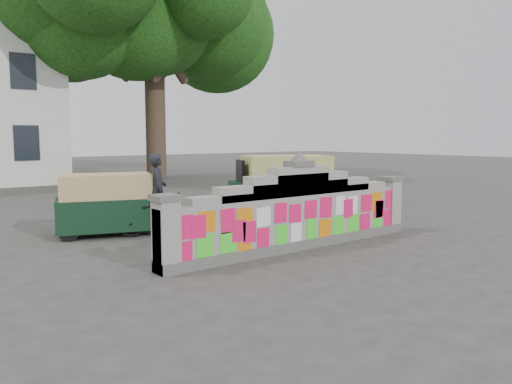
# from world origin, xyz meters

# --- Properties ---
(ground) EXTENTS (100.00, 100.00, 0.00)m
(ground) POSITION_xyz_m (0.00, 0.00, 0.00)
(ground) COLOR #383533
(ground) RESTS_ON ground
(parapet_wall) EXTENTS (6.48, 0.44, 2.01)m
(parapet_wall) POSITION_xyz_m (-0.00, -0.01, 0.75)
(parapet_wall) COLOR #4C4C49
(parapet_wall) RESTS_ON ground
(shade_tree) EXTENTS (12.00, 10.00, 12.00)m
(shade_tree) POSITION_xyz_m (6.00, 18.00, 8.94)
(shade_tree) COLOR #38281E
(shade_tree) RESTS_ON ground
(cyclist_bike) EXTENTS (1.96, 1.34, 0.98)m
(cyclist_bike) POSITION_xyz_m (-1.64, 2.97, 0.49)
(cyclist_bike) COLOR black
(cyclist_bike) RESTS_ON ground
(cyclist_rider) EXTENTS (0.61, 0.71, 1.66)m
(cyclist_rider) POSITION_xyz_m (-1.64, 2.97, 0.83)
(cyclist_rider) COLOR black
(cyclist_rider) RESTS_ON ground
(pedestrian) EXTENTS (0.84, 0.90, 1.47)m
(pedestrian) POSITION_xyz_m (1.83, 2.34, 0.74)
(pedestrian) COLOR #24855A
(pedestrian) RESTS_ON ground
(rickshaw_left) EXTENTS (2.64, 1.82, 1.42)m
(rickshaw_left) POSITION_xyz_m (-2.47, 3.81, 0.74)
(rickshaw_left) COLOR black
(rickshaw_left) RESTS_ON ground
(rickshaw_right) EXTENTS (3.21, 2.40, 1.73)m
(rickshaw_right) POSITION_xyz_m (2.81, 3.65, 0.90)
(rickshaw_right) COLOR black
(rickshaw_right) RESTS_ON ground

